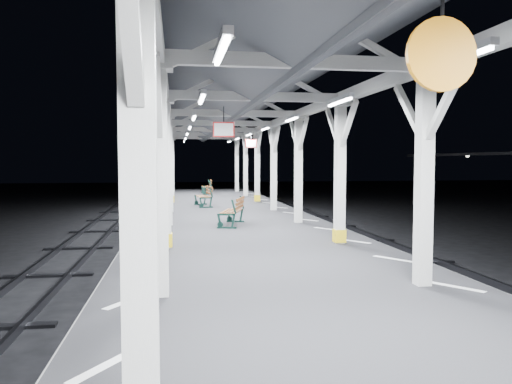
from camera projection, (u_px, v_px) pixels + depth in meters
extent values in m
plane|color=black|center=(272.00, 315.00, 9.49)|extent=(120.00, 120.00, 0.00)
cube|color=black|center=(272.00, 289.00, 9.46)|extent=(6.00, 50.00, 1.00)
cube|color=silver|center=(139.00, 267.00, 9.04)|extent=(1.00, 48.00, 0.01)
cube|color=silver|center=(394.00, 259.00, 9.82)|extent=(1.00, 48.00, 0.01)
cube|color=#2D2D33|center=(24.00, 323.00, 8.78)|extent=(0.08, 60.00, 0.16)
cube|color=#2D2D33|center=(485.00, 301.00, 10.19)|extent=(0.08, 60.00, 0.16)
cube|color=black|center=(510.00, 302.00, 10.28)|extent=(2.20, 0.22, 0.06)
cube|color=silver|center=(139.00, 215.00, 3.10)|extent=(0.22, 0.22, 3.20)
cube|color=silver|center=(143.00, 47.00, 3.57)|extent=(0.10, 0.99, 0.99)
cube|color=silver|center=(160.00, 185.00, 7.04)|extent=(0.22, 0.22, 3.20)
cube|color=silver|center=(158.00, 66.00, 6.94)|extent=(0.40, 0.40, 0.12)
cube|color=silver|center=(160.00, 107.00, 7.51)|extent=(0.10, 0.99, 0.99)
cube|color=silver|center=(157.00, 98.00, 6.43)|extent=(0.10, 0.99, 0.99)
cube|color=silver|center=(166.00, 176.00, 10.98)|extent=(0.22, 0.22, 3.20)
cube|color=silver|center=(165.00, 100.00, 10.88)|extent=(0.40, 0.40, 0.12)
cube|color=yellow|center=(166.00, 240.00, 11.07)|extent=(0.26, 0.26, 0.30)
cube|color=silver|center=(166.00, 125.00, 11.45)|extent=(0.10, 0.99, 0.99)
cube|color=silver|center=(165.00, 122.00, 10.37)|extent=(0.10, 0.99, 0.99)
cube|color=silver|center=(168.00, 172.00, 14.93)|extent=(0.22, 0.22, 3.20)
cube|color=silver|center=(168.00, 116.00, 14.82)|extent=(0.40, 0.40, 0.12)
cube|color=silver|center=(168.00, 134.00, 15.40)|extent=(0.10, 0.99, 0.99)
cube|color=silver|center=(168.00, 132.00, 14.31)|extent=(0.10, 0.99, 0.99)
cube|color=silver|center=(170.00, 170.00, 18.87)|extent=(0.22, 0.22, 3.20)
cube|color=silver|center=(170.00, 126.00, 18.76)|extent=(0.40, 0.40, 0.12)
cube|color=silver|center=(170.00, 140.00, 19.34)|extent=(0.10, 0.99, 0.99)
cube|color=silver|center=(170.00, 139.00, 18.25)|extent=(0.10, 0.99, 0.99)
cube|color=silver|center=(171.00, 168.00, 22.81)|extent=(0.22, 0.22, 3.20)
cube|color=silver|center=(171.00, 132.00, 22.71)|extent=(0.40, 0.40, 0.12)
cube|color=yellow|center=(171.00, 199.00, 22.90)|extent=(0.26, 0.26, 0.30)
cube|color=silver|center=(171.00, 143.00, 23.28)|extent=(0.10, 0.99, 0.99)
cube|color=silver|center=(171.00, 143.00, 22.20)|extent=(0.10, 0.99, 0.99)
cube|color=silver|center=(172.00, 167.00, 26.75)|extent=(0.22, 0.22, 3.20)
cube|color=silver|center=(172.00, 136.00, 26.65)|extent=(0.40, 0.40, 0.12)
cube|color=silver|center=(172.00, 146.00, 27.22)|extent=(0.10, 0.99, 0.99)
cube|color=silver|center=(172.00, 145.00, 26.14)|extent=(0.10, 0.99, 0.99)
cube|color=silver|center=(172.00, 166.00, 30.69)|extent=(0.22, 0.22, 3.20)
cube|color=silver|center=(172.00, 139.00, 30.59)|extent=(0.40, 0.40, 0.12)
cube|color=silver|center=(172.00, 148.00, 31.16)|extent=(0.10, 0.99, 0.99)
cube|color=silver|center=(172.00, 147.00, 30.08)|extent=(0.10, 0.99, 0.99)
cube|color=silver|center=(424.00, 183.00, 7.67)|extent=(0.22, 0.22, 3.20)
cube|color=silver|center=(426.00, 74.00, 7.57)|extent=(0.40, 0.40, 0.12)
cube|color=silver|center=(409.00, 111.00, 8.14)|extent=(0.10, 0.99, 0.99)
cube|color=silver|center=(445.00, 103.00, 7.06)|extent=(0.10, 0.99, 0.99)
cube|color=silver|center=(340.00, 175.00, 11.62)|extent=(0.22, 0.22, 3.20)
cube|color=silver|center=(341.00, 103.00, 11.51)|extent=(0.40, 0.40, 0.12)
cube|color=yellow|center=(339.00, 236.00, 11.70)|extent=(0.26, 0.26, 0.30)
cube|color=silver|center=(333.00, 127.00, 12.09)|extent=(0.10, 0.99, 0.99)
cube|color=silver|center=(349.00, 124.00, 11.00)|extent=(0.10, 0.99, 0.99)
cube|color=silver|center=(298.00, 172.00, 15.56)|extent=(0.22, 0.22, 3.20)
cube|color=silver|center=(299.00, 118.00, 15.45)|extent=(0.40, 0.40, 0.12)
cube|color=silver|center=(294.00, 136.00, 16.03)|extent=(0.10, 0.99, 0.99)
cube|color=silver|center=(303.00, 134.00, 14.94)|extent=(0.10, 0.99, 0.99)
cube|color=silver|center=(274.00, 169.00, 19.50)|extent=(0.22, 0.22, 3.20)
cube|color=silver|center=(274.00, 127.00, 19.40)|extent=(0.40, 0.40, 0.12)
cube|color=silver|center=(271.00, 141.00, 19.97)|extent=(0.10, 0.99, 0.99)
cube|color=silver|center=(277.00, 139.00, 18.89)|extent=(0.10, 0.99, 0.99)
cube|color=silver|center=(257.00, 168.00, 23.44)|extent=(0.22, 0.22, 3.20)
cube|color=silver|center=(257.00, 133.00, 23.34)|extent=(0.40, 0.40, 0.12)
cube|color=yellow|center=(257.00, 198.00, 23.53)|extent=(0.26, 0.26, 0.30)
cube|color=silver|center=(255.00, 144.00, 23.91)|extent=(0.10, 0.99, 0.99)
cube|color=silver|center=(259.00, 143.00, 22.83)|extent=(0.10, 0.99, 0.99)
cube|color=silver|center=(246.00, 167.00, 27.38)|extent=(0.22, 0.22, 3.20)
cube|color=silver|center=(246.00, 137.00, 27.28)|extent=(0.40, 0.40, 0.12)
cube|color=silver|center=(244.00, 146.00, 27.85)|extent=(0.10, 0.99, 0.99)
cube|color=silver|center=(247.00, 146.00, 26.77)|extent=(0.10, 0.99, 0.99)
cube|color=silver|center=(237.00, 166.00, 31.32)|extent=(0.22, 0.22, 3.20)
cube|color=silver|center=(237.00, 140.00, 31.22)|extent=(0.40, 0.40, 0.12)
cube|color=silver|center=(236.00, 148.00, 31.80)|extent=(0.10, 0.99, 0.99)
cube|color=silver|center=(238.00, 148.00, 30.71)|extent=(0.10, 0.99, 0.99)
cube|color=silver|center=(162.00, 80.00, 8.90)|extent=(0.18, 48.00, 0.24)
cube|color=silver|center=(375.00, 85.00, 9.53)|extent=(0.18, 48.00, 0.24)
cube|color=silver|center=(298.00, 61.00, 7.25)|extent=(4.20, 0.14, 0.20)
cube|color=silver|center=(255.00, 96.00, 11.19)|extent=(4.20, 0.14, 0.20)
cube|color=silver|center=(235.00, 113.00, 15.13)|extent=(4.20, 0.14, 0.20)
cube|color=silver|center=(223.00, 123.00, 19.07)|extent=(4.20, 0.14, 0.20)
cube|color=silver|center=(215.00, 130.00, 23.01)|extent=(4.20, 0.14, 0.20)
cube|color=silver|center=(209.00, 134.00, 26.96)|extent=(4.20, 0.14, 0.20)
cube|color=silver|center=(205.00, 138.00, 30.90)|extent=(4.20, 0.14, 0.20)
cube|color=silver|center=(272.00, 32.00, 9.16)|extent=(0.16, 48.00, 0.20)
cube|color=#52555B|center=(201.00, 51.00, 8.98)|extent=(2.80, 49.00, 1.45)
cube|color=#52555B|center=(340.00, 55.00, 9.39)|extent=(2.80, 49.00, 1.45)
cube|color=silver|center=(222.00, 47.00, 5.09)|extent=(0.10, 1.35, 0.08)
cube|color=white|center=(222.00, 52.00, 5.09)|extent=(0.05, 1.25, 0.05)
cube|color=silver|center=(202.00, 97.00, 9.03)|extent=(0.10, 1.35, 0.08)
cube|color=white|center=(202.00, 99.00, 9.03)|extent=(0.05, 1.25, 0.05)
cube|color=silver|center=(194.00, 116.00, 12.97)|extent=(0.10, 1.35, 0.08)
cube|color=white|center=(194.00, 118.00, 12.97)|extent=(0.05, 1.25, 0.05)
cube|color=silver|center=(190.00, 127.00, 16.91)|extent=(0.10, 1.35, 0.08)
cube|color=white|center=(190.00, 128.00, 16.92)|extent=(0.05, 1.25, 0.05)
cube|color=silver|center=(187.00, 133.00, 20.86)|extent=(0.10, 1.35, 0.08)
cube|color=white|center=(187.00, 134.00, 20.86)|extent=(0.05, 1.25, 0.05)
cube|color=silver|center=(185.00, 137.00, 24.80)|extent=(0.10, 1.35, 0.08)
cube|color=white|center=(185.00, 138.00, 24.80)|extent=(0.05, 1.25, 0.05)
cube|color=silver|center=(184.00, 141.00, 28.74)|extent=(0.10, 1.35, 0.08)
cube|color=white|center=(184.00, 142.00, 28.74)|extent=(0.05, 1.25, 0.05)
cube|color=silver|center=(457.00, 55.00, 5.50)|extent=(0.10, 1.35, 0.08)
cube|color=white|center=(456.00, 60.00, 5.50)|extent=(0.05, 1.25, 0.05)
cube|color=silver|center=(339.00, 99.00, 9.44)|extent=(0.10, 1.35, 0.08)
cube|color=white|center=(339.00, 102.00, 9.44)|extent=(0.05, 1.25, 0.05)
cube|color=silver|center=(291.00, 117.00, 13.38)|extent=(0.10, 1.35, 0.08)
cube|color=white|center=(291.00, 119.00, 13.39)|extent=(0.05, 1.25, 0.05)
cube|color=silver|center=(265.00, 127.00, 17.32)|extent=(0.10, 1.35, 0.08)
cube|color=white|center=(265.00, 129.00, 17.33)|extent=(0.05, 1.25, 0.05)
cube|color=silver|center=(249.00, 134.00, 21.27)|extent=(0.10, 1.35, 0.08)
cube|color=white|center=(249.00, 135.00, 21.27)|extent=(0.05, 1.25, 0.05)
cube|color=silver|center=(237.00, 138.00, 25.21)|extent=(0.10, 1.35, 0.08)
cube|color=white|center=(237.00, 139.00, 25.21)|extent=(0.05, 1.25, 0.05)
cube|color=silver|center=(229.00, 141.00, 29.15)|extent=(0.10, 1.35, 0.08)
cube|color=white|center=(229.00, 142.00, 29.15)|extent=(0.05, 1.25, 0.05)
cylinder|color=orange|center=(441.00, 54.00, 3.35)|extent=(0.50, 0.04, 0.50)
cylinder|color=black|center=(224.00, 114.00, 11.59)|extent=(0.02, 0.02, 0.36)
cube|color=red|center=(224.00, 130.00, 11.62)|extent=(0.50, 0.03, 0.35)
cube|color=white|center=(224.00, 130.00, 11.62)|extent=(0.44, 0.04, 0.29)
cylinder|color=black|center=(251.00, 135.00, 21.05)|extent=(0.02, 0.02, 0.36)
cube|color=red|center=(251.00, 144.00, 21.07)|extent=(0.50, 0.03, 0.35)
cube|color=white|center=(251.00, 144.00, 21.07)|extent=(0.44, 0.05, 0.29)
cube|color=black|center=(415.00, 180.00, 33.28)|extent=(0.20, 0.20, 3.30)
sphere|color=silver|center=(468.00, 156.00, 27.27)|extent=(0.20, 0.20, 0.20)
sphere|color=silver|center=(416.00, 157.00, 33.18)|extent=(0.20, 0.20, 0.20)
cube|color=#112F29|center=(227.00, 228.00, 14.23)|extent=(0.56, 0.21, 0.06)
cube|color=#112F29|center=(220.00, 221.00, 14.25)|extent=(0.15, 0.09, 0.44)
cube|color=#112F29|center=(233.00, 221.00, 14.20)|extent=(0.14, 0.08, 0.44)
cube|color=#112F29|center=(234.00, 207.00, 14.17)|extent=(0.16, 0.09, 0.41)
cube|color=#112F29|center=(235.00, 221.00, 15.73)|extent=(0.56, 0.21, 0.06)
cube|color=#112F29|center=(229.00, 215.00, 15.74)|extent=(0.15, 0.09, 0.44)
cube|color=#112F29|center=(241.00, 215.00, 15.69)|extent=(0.14, 0.08, 0.44)
cube|color=#112F29|center=(242.00, 202.00, 15.67)|extent=(0.16, 0.09, 0.41)
cube|color=brown|center=(225.00, 211.00, 14.98)|extent=(0.48, 1.40, 0.03)
cube|color=brown|center=(229.00, 211.00, 14.96)|extent=(0.48, 1.40, 0.03)
cube|color=brown|center=(233.00, 211.00, 14.95)|extent=(0.48, 1.40, 0.03)
cube|color=brown|center=(237.00, 211.00, 14.93)|extent=(0.48, 1.40, 0.03)
cube|color=brown|center=(239.00, 207.00, 14.92)|extent=(0.45, 1.39, 0.09)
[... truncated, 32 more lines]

